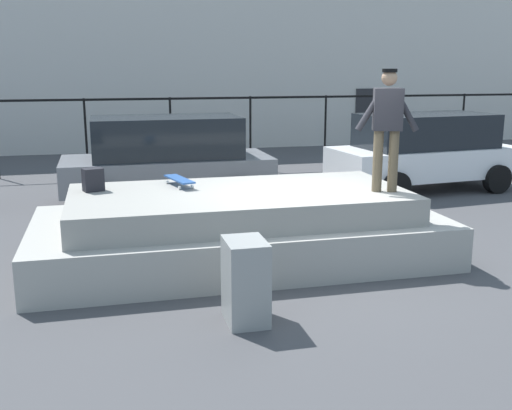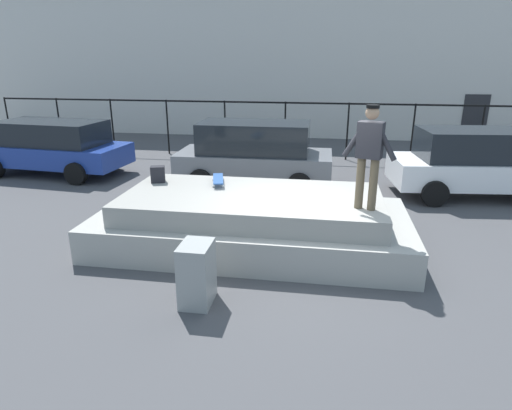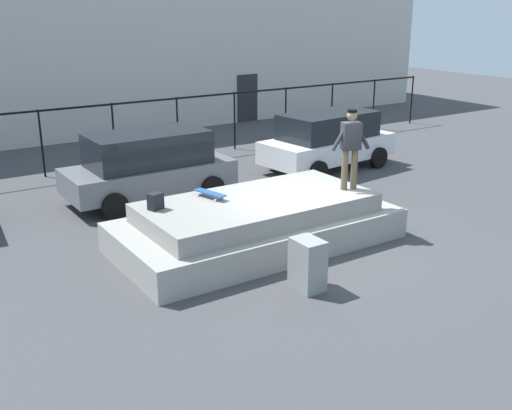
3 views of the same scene
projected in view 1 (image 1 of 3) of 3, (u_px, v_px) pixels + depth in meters
ground_plane at (310, 262)px, 8.81m from camera, size 60.00×60.00×0.00m
concrete_ledge at (239, 228)px, 8.93m from camera, size 5.89×2.88×1.01m
skateboarder at (387, 122)px, 8.57m from camera, size 0.88×0.36×1.74m
skateboard at (179, 180)px, 9.15m from camera, size 0.39×0.83×0.12m
backpack at (93, 180)px, 8.78m from camera, size 0.33×0.27×0.33m
car_grey_hatchback_mid at (167, 158)px, 12.55m from camera, size 4.27×2.08×1.78m
car_white_hatchback_far at (425, 150)px, 13.82m from camera, size 4.41×2.37×1.73m
utility_box at (246, 281)px, 6.69m from camera, size 0.44×0.60×0.94m
fence_row at (211, 120)px, 16.35m from camera, size 24.06×0.06×1.98m
warehouse_building at (177, 51)px, 22.89m from camera, size 32.99×6.68×6.65m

